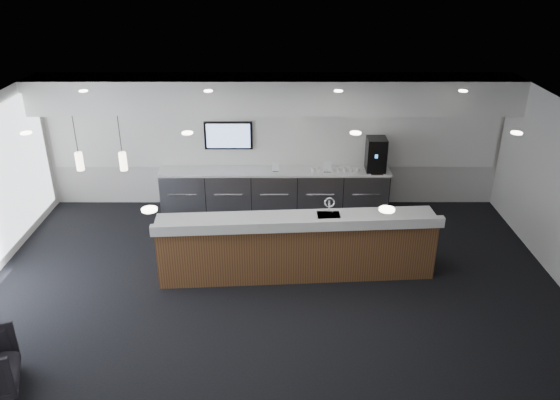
{
  "coord_description": "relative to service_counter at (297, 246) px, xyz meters",
  "views": [
    {
      "loc": [
        0.12,
        -7.45,
        5.38
      ],
      "look_at": [
        0.12,
        1.3,
        1.31
      ],
      "focal_mm": 35.0,
      "sensor_mm": 36.0,
      "label": 1
    }
  ],
  "objects": [
    {
      "name": "ground",
      "position": [
        -0.42,
        -0.94,
        -0.58
      ],
      "size": [
        10.0,
        10.0,
        0.0
      ],
      "primitive_type": "plane",
      "color": "black",
      "rests_on": "ground"
    },
    {
      "name": "ceiling",
      "position": [
        -0.42,
        -0.94,
        2.42
      ],
      "size": [
        10.0,
        8.0,
        0.02
      ],
      "primitive_type": "cube",
      "color": "black",
      "rests_on": "back_wall"
    },
    {
      "name": "back_wall",
      "position": [
        -0.42,
        3.06,
        0.92
      ],
      "size": [
        10.0,
        0.02,
        3.0
      ],
      "primitive_type": "cube",
      "color": "silver",
      "rests_on": "ground"
    },
    {
      "name": "soffit_bulkhead",
      "position": [
        -0.42,
        2.61,
        2.07
      ],
      "size": [
        10.0,
        0.9,
        0.7
      ],
      "primitive_type": "cube",
      "color": "white",
      "rests_on": "back_wall"
    },
    {
      "name": "alcove_panel",
      "position": [
        -0.42,
        3.03,
        1.02
      ],
      "size": [
        9.8,
        0.06,
        1.4
      ],
      "primitive_type": "cube",
      "color": "white",
      "rests_on": "back_wall"
    },
    {
      "name": "back_credenza",
      "position": [
        -0.42,
        2.7,
        -0.1
      ],
      "size": [
        5.06,
        0.66,
        0.95
      ],
      "color": "#9C9EA5",
      "rests_on": "ground"
    },
    {
      "name": "wall_tv",
      "position": [
        -1.42,
        2.96,
        1.07
      ],
      "size": [
        1.05,
        0.08,
        0.62
      ],
      "color": "black",
      "rests_on": "back_wall"
    },
    {
      "name": "pendant_left",
      "position": [
        -2.82,
        -0.14,
        1.67
      ],
      "size": [
        0.12,
        0.12,
        0.3
      ],
      "primitive_type": "cylinder",
      "color": "beige",
      "rests_on": "ceiling"
    },
    {
      "name": "pendant_right",
      "position": [
        -3.52,
        -0.14,
        1.67
      ],
      "size": [
        0.12,
        0.12,
        0.3
      ],
      "primitive_type": "cylinder",
      "color": "beige",
      "rests_on": "ceiling"
    },
    {
      "name": "ceiling_can_lights",
      "position": [
        -0.42,
        -0.94,
        2.39
      ],
      "size": [
        7.0,
        5.0,
        0.02
      ],
      "primitive_type": null,
      "color": "white",
      "rests_on": "ceiling"
    },
    {
      "name": "service_counter",
      "position": [
        0.0,
        0.0,
        0.0
      ],
      "size": [
        4.94,
        1.13,
        1.49
      ],
      "rotation": [
        0.0,
        0.0,
        0.07
      ],
      "color": "#582F1D",
      "rests_on": "ground"
    },
    {
      "name": "coffee_machine",
      "position": [
        1.78,
        2.69,
        0.74
      ],
      "size": [
        0.42,
        0.55,
        0.73
      ],
      "rotation": [
        0.0,
        0.0,
        -0.01
      ],
      "color": "black",
      "rests_on": "back_credenza"
    },
    {
      "name": "info_sign_left",
      "position": [
        -0.39,
        2.61,
        0.48
      ],
      "size": [
        0.15,
        0.03,
        0.21
      ],
      "primitive_type": "cube",
      "rotation": [
        0.0,
        0.0,
        -0.08
      ],
      "color": "white",
      "rests_on": "back_credenza"
    },
    {
      "name": "info_sign_right",
      "position": [
        0.73,
        2.57,
        0.49
      ],
      "size": [
        0.18,
        0.04,
        0.24
      ],
      "primitive_type": "cube",
      "rotation": [
        0.0,
        0.0,
        -0.11
      ],
      "color": "white",
      "rests_on": "back_credenza"
    },
    {
      "name": "cup_0",
      "position": [
        1.39,
        2.58,
        0.42
      ],
      "size": [
        0.1,
        0.1,
        0.09
      ],
      "primitive_type": "imported",
      "color": "white",
      "rests_on": "back_credenza"
    },
    {
      "name": "cup_1",
      "position": [
        1.25,
        2.58,
        0.42
      ],
      "size": [
        0.14,
        0.14,
        0.09
      ],
      "primitive_type": "imported",
      "rotation": [
        0.0,
        0.0,
        0.65
      ],
      "color": "white",
      "rests_on": "back_credenza"
    },
    {
      "name": "cup_2",
      "position": [
        1.11,
        2.58,
        0.42
      ],
      "size": [
        0.12,
        0.12,
        0.09
      ],
      "primitive_type": "imported",
      "rotation": [
        0.0,
        0.0,
        1.29
      ],
      "color": "white",
      "rests_on": "back_credenza"
    },
    {
      "name": "cup_3",
      "position": [
        0.97,
        2.58,
        0.42
      ],
      "size": [
        0.13,
        0.13,
        0.09
      ],
      "primitive_type": "imported",
      "rotation": [
        0.0,
        0.0,
        1.94
      ],
      "color": "white",
      "rests_on": "back_credenza"
    },
    {
      "name": "cup_4",
      "position": [
        0.83,
        2.58,
        0.42
      ],
      "size": [
        0.14,
        0.14,
        0.09
      ],
      "primitive_type": "imported",
      "rotation": [
        0.0,
        0.0,
        2.58
      ],
      "color": "white",
      "rests_on": "back_credenza"
    },
    {
      "name": "cup_5",
      "position": [
        0.69,
        2.58,
        0.42
      ],
      "size": [
        0.11,
        0.11,
        0.09
      ],
      "primitive_type": "imported",
      "rotation": [
        0.0,
        0.0,
        3.23
      ],
      "color": "white",
      "rests_on": "back_credenza"
    },
    {
      "name": "cup_6",
      "position": [
        0.55,
        2.58,
        0.42
      ],
      "size": [
        0.14,
        0.14,
        0.09
      ],
      "primitive_type": "imported",
      "rotation": [
        0.0,
        0.0,
        3.87
      ],
      "color": "white",
      "rests_on": "back_credenza"
    },
    {
      "name": "cup_7",
      "position": [
        0.41,
        2.58,
        0.42
      ],
      "size": [
        0.12,
        0.12,
        0.09
      ],
      "primitive_type": "imported",
      "rotation": [
        0.0,
        0.0,
        4.52
      ],
      "color": "white",
      "rests_on": "back_credenza"
    }
  ]
}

